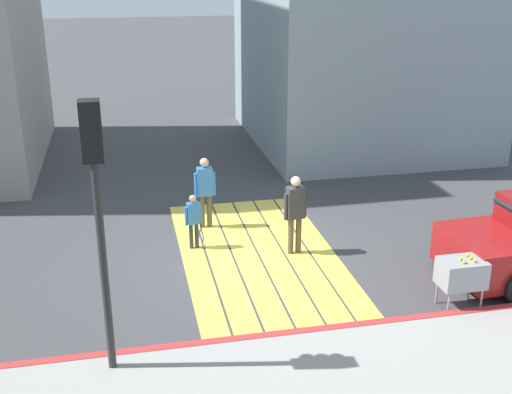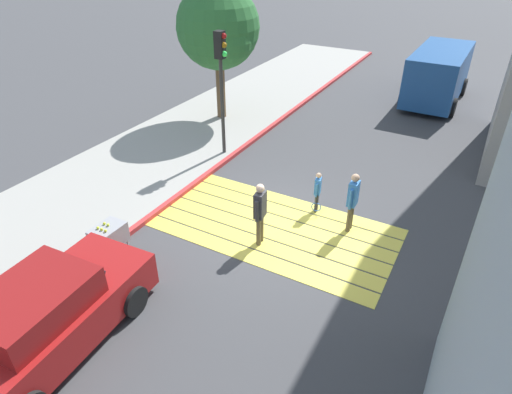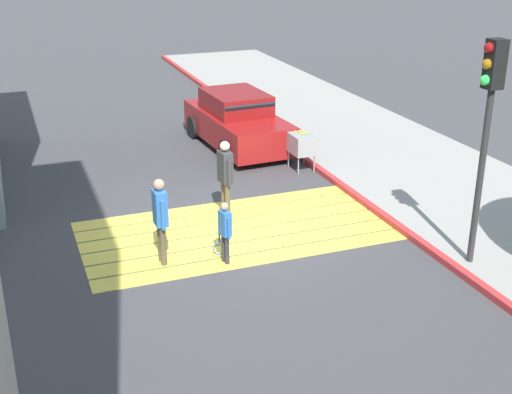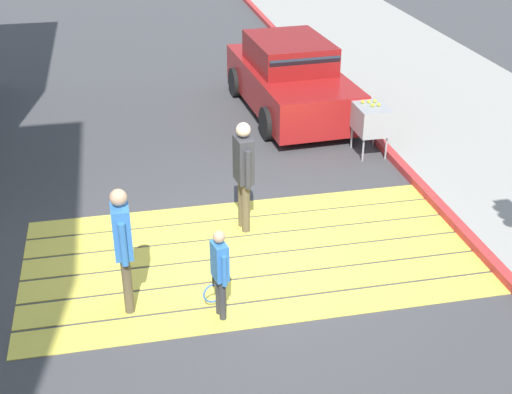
{
  "view_description": "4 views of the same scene",
  "coord_description": "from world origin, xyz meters",
  "px_view_note": "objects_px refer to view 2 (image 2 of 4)",
  "views": [
    {
      "loc": [
        -12.19,
        2.66,
        5.99
      ],
      "look_at": [
        0.55,
        -0.06,
        1.12
      ],
      "focal_mm": 45.15,
      "sensor_mm": 36.0,
      "label": 1
    },
    {
      "loc": [
        4.18,
        -8.59,
        6.93
      ],
      "look_at": [
        -0.35,
        -0.44,
        1.12
      ],
      "focal_mm": 30.41,
      "sensor_mm": 36.0,
      "label": 2
    },
    {
      "loc": [
        4.22,
        12.41,
        6.02
      ],
      "look_at": [
        -0.18,
        0.77,
        1.03
      ],
      "focal_mm": 48.05,
      "sensor_mm": 36.0,
      "label": 3
    },
    {
      "loc": [
        1.66,
        8.21,
        5.36
      ],
      "look_at": [
        0.05,
        0.57,
        1.25
      ],
      "focal_mm": 48.34,
      "sensor_mm": 36.0,
      "label": 4
    }
  ],
  "objects_px": {
    "pedestrian_adult_lead": "(260,210)",
    "pedestrian_child_with_racket": "(318,190)",
    "traffic_light_corner": "(221,70)",
    "car_parked_near_curb": "(46,318)",
    "pedestrian_adult_trailing": "(353,198)",
    "tennis_ball_cart": "(109,236)",
    "van_down_street": "(438,74)",
    "street_tree": "(220,30)"
  },
  "relations": [
    {
      "from": "pedestrian_adult_lead",
      "to": "pedestrian_child_with_racket",
      "type": "bearing_deg",
      "value": 71.26
    },
    {
      "from": "pedestrian_child_with_racket",
      "to": "traffic_light_corner",
      "type": "bearing_deg",
      "value": 157.21
    },
    {
      "from": "traffic_light_corner",
      "to": "car_parked_near_curb",
      "type": "bearing_deg",
      "value": -79.62
    },
    {
      "from": "traffic_light_corner",
      "to": "pedestrian_adult_trailing",
      "type": "height_order",
      "value": "traffic_light_corner"
    },
    {
      "from": "tennis_ball_cart",
      "to": "pedestrian_child_with_racket",
      "type": "height_order",
      "value": "pedestrian_child_with_racket"
    },
    {
      "from": "car_parked_near_curb",
      "to": "pedestrian_adult_trailing",
      "type": "height_order",
      "value": "pedestrian_adult_trailing"
    },
    {
      "from": "car_parked_near_curb",
      "to": "pedestrian_adult_lead",
      "type": "bearing_deg",
      "value": 67.86
    },
    {
      "from": "van_down_street",
      "to": "street_tree",
      "type": "height_order",
      "value": "street_tree"
    },
    {
      "from": "van_down_street",
      "to": "car_parked_near_curb",
      "type": "bearing_deg",
      "value": -102.03
    },
    {
      "from": "car_parked_near_curb",
      "to": "tennis_ball_cart",
      "type": "relative_size",
      "value": 4.32
    },
    {
      "from": "car_parked_near_curb",
      "to": "pedestrian_adult_lead",
      "type": "height_order",
      "value": "pedestrian_adult_lead"
    },
    {
      "from": "pedestrian_adult_lead",
      "to": "pedestrian_adult_trailing",
      "type": "height_order",
      "value": "pedestrian_adult_lead"
    },
    {
      "from": "van_down_street",
      "to": "pedestrian_adult_lead",
      "type": "height_order",
      "value": "van_down_street"
    },
    {
      "from": "van_down_street",
      "to": "pedestrian_adult_lead",
      "type": "relative_size",
      "value": 3.0
    },
    {
      "from": "car_parked_near_curb",
      "to": "pedestrian_adult_lead",
      "type": "xyz_separation_m",
      "value": [
        1.95,
        4.78,
        0.28
      ]
    },
    {
      "from": "traffic_light_corner",
      "to": "pedestrian_child_with_racket",
      "type": "distance_m",
      "value": 5.15
    },
    {
      "from": "traffic_light_corner",
      "to": "street_tree",
      "type": "relative_size",
      "value": 0.8
    },
    {
      "from": "tennis_ball_cart",
      "to": "pedestrian_adult_lead",
      "type": "bearing_deg",
      "value": 39.02
    },
    {
      "from": "street_tree",
      "to": "pedestrian_adult_lead",
      "type": "distance_m",
      "value": 8.95
    },
    {
      "from": "tennis_ball_cart",
      "to": "pedestrian_adult_trailing",
      "type": "relative_size",
      "value": 0.6
    },
    {
      "from": "van_down_street",
      "to": "pedestrian_adult_trailing",
      "type": "relative_size",
      "value": 3.07
    },
    {
      "from": "traffic_light_corner",
      "to": "pedestrian_child_with_racket",
      "type": "xyz_separation_m",
      "value": [
        4.23,
        -1.78,
        -2.34
      ]
    },
    {
      "from": "pedestrian_adult_lead",
      "to": "pedestrian_child_with_racket",
      "type": "distance_m",
      "value": 2.21
    },
    {
      "from": "van_down_street",
      "to": "traffic_light_corner",
      "type": "relative_size",
      "value": 1.23
    },
    {
      "from": "tennis_ball_cart",
      "to": "pedestrian_adult_lead",
      "type": "relative_size",
      "value": 0.58
    },
    {
      "from": "traffic_light_corner",
      "to": "pedestrian_adult_trailing",
      "type": "relative_size",
      "value": 2.49
    },
    {
      "from": "tennis_ball_cart",
      "to": "van_down_street",
      "type": "bearing_deg",
      "value": 73.08
    },
    {
      "from": "van_down_street",
      "to": "traffic_light_corner",
      "type": "bearing_deg",
      "value": -119.77
    },
    {
      "from": "pedestrian_child_with_racket",
      "to": "tennis_ball_cart",
      "type": "bearing_deg",
      "value": -129.04
    },
    {
      "from": "pedestrian_adult_lead",
      "to": "tennis_ball_cart",
      "type": "bearing_deg",
      "value": -140.98
    },
    {
      "from": "pedestrian_adult_trailing",
      "to": "traffic_light_corner",
      "type": "bearing_deg",
      "value": 157.79
    },
    {
      "from": "street_tree",
      "to": "pedestrian_child_with_racket",
      "type": "relative_size",
      "value": 4.29
    },
    {
      "from": "street_tree",
      "to": "tennis_ball_cart",
      "type": "height_order",
      "value": "street_tree"
    },
    {
      "from": "traffic_light_corner",
      "to": "street_tree",
      "type": "bearing_deg",
      "value": 123.66
    },
    {
      "from": "pedestrian_adult_lead",
      "to": "pedestrian_adult_trailing",
      "type": "distance_m",
      "value": 2.46
    },
    {
      "from": "traffic_light_corner",
      "to": "pedestrian_adult_lead",
      "type": "bearing_deg",
      "value": -47.49
    },
    {
      "from": "pedestrian_adult_lead",
      "to": "pedestrian_adult_trailing",
      "type": "relative_size",
      "value": 1.02
    },
    {
      "from": "traffic_light_corner",
      "to": "pedestrian_child_with_racket",
      "type": "relative_size",
      "value": 3.42
    },
    {
      "from": "traffic_light_corner",
      "to": "pedestrian_adult_lead",
      "type": "distance_m",
      "value": 5.6
    },
    {
      "from": "tennis_ball_cart",
      "to": "pedestrian_adult_trailing",
      "type": "bearing_deg",
      "value": 40.42
    },
    {
      "from": "traffic_light_corner",
      "to": "tennis_ball_cart",
      "type": "bearing_deg",
      "value": -83.71
    },
    {
      "from": "van_down_street",
      "to": "pedestrian_adult_lead",
      "type": "xyz_separation_m",
      "value": [
        -1.92,
        -13.38,
        -0.26
      ]
    }
  ]
}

